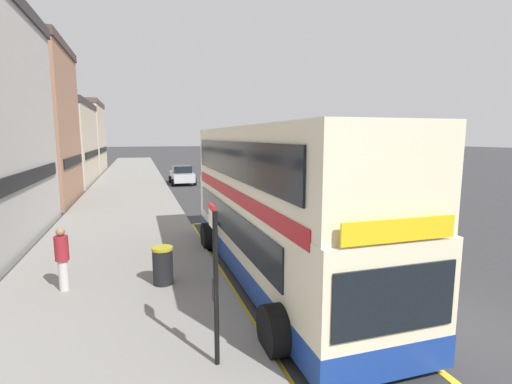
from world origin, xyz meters
name	(u,v)px	position (x,y,z in m)	size (l,w,h in m)	color
ground_plane	(203,178)	(0.00, 32.00, 0.00)	(260.00, 260.00, 0.00)	#333335
pavement_near	(131,179)	(-7.00, 32.00, 0.07)	(6.00, 76.00, 0.14)	gray
double_decker_bus	(273,207)	(-2.46, 4.26, 2.07)	(3.27, 11.22, 4.40)	beige
bus_bay_markings	(267,273)	(-2.58, 4.42, 0.01)	(2.84, 14.45, 0.01)	yellow
bus_stop_sign	(215,273)	(-5.01, 0.17, 1.79)	(0.09, 0.51, 2.83)	black
terrace_end	(47,143)	(-13.77, 30.93, 3.62)	(7.30, 11.58, 7.22)	beige
terrace_mid	(68,137)	(-13.95, 42.38, 4.11)	(7.66, 10.04, 9.10)	beige
parked_car_silver_distant	(182,175)	(-2.61, 27.31, 0.80)	(2.09, 4.20, 1.62)	#B2B5BA
parked_car_grey_far	(223,168)	(2.51, 34.02, 0.80)	(2.09, 4.20, 1.62)	slate
parked_car_teal_ahead	(231,164)	(4.72, 39.14, 0.80)	(2.09, 4.20, 1.62)	#196066
pedestrian_waiting_near_sign	(62,257)	(-8.19, 4.46, 1.05)	(0.34, 0.34, 1.68)	#B7B2AD
litter_bin	(163,265)	(-5.69, 4.13, 0.66)	(0.57, 0.57, 1.04)	black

